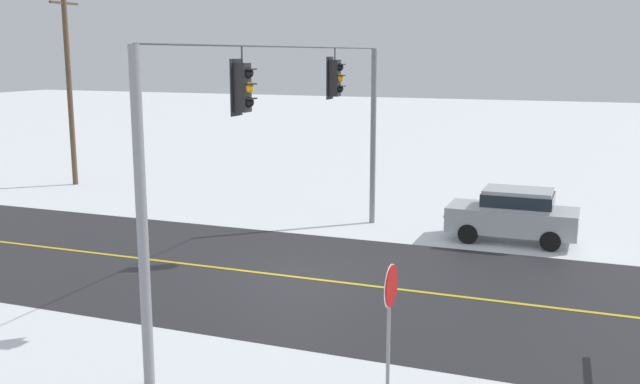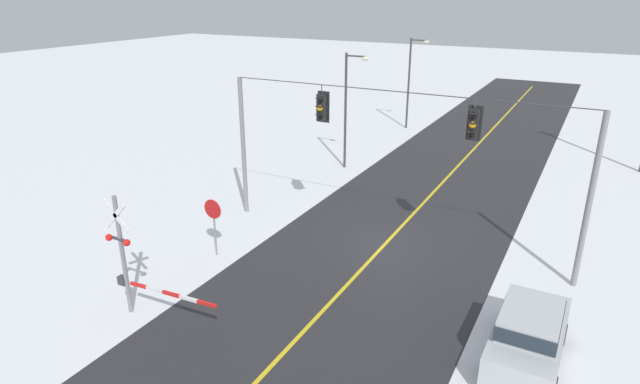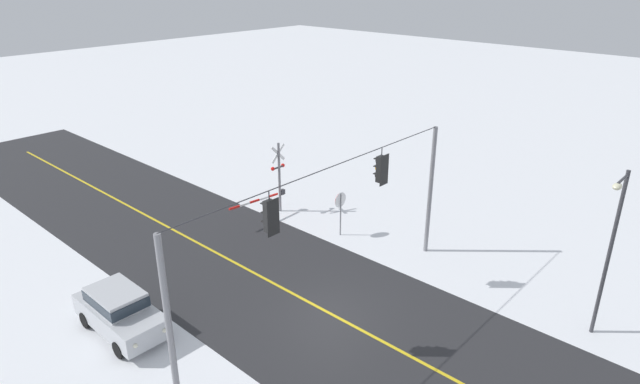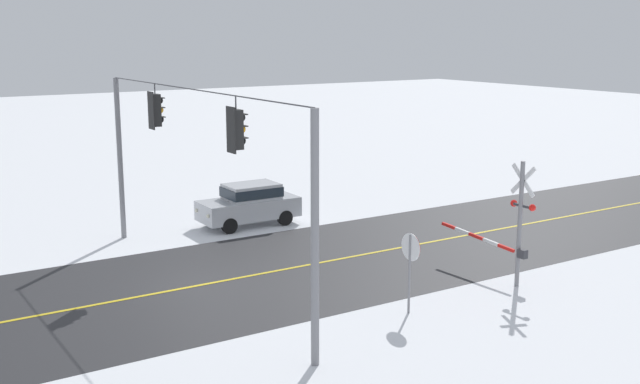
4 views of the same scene
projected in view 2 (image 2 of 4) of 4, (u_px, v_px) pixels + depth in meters
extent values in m
plane|color=white|center=(387.00, 243.00, 21.66)|extent=(160.00, 160.00, 0.00)
cube|color=#28282B|center=(431.00, 195.00, 26.59)|extent=(9.00, 80.00, 0.01)
cube|color=gold|center=(431.00, 195.00, 26.59)|extent=(0.14, 72.00, 0.01)
cylinder|color=gray|center=(243.00, 147.00, 23.63)|extent=(0.20, 0.20, 6.20)
cylinder|color=gray|center=(589.00, 203.00, 17.46)|extent=(0.20, 0.20, 6.20)
cylinder|color=#38383D|center=(394.00, 91.00, 19.43)|extent=(14.00, 0.04, 0.04)
cylinder|color=#38383D|center=(322.00, 89.00, 20.83)|extent=(0.04, 0.04, 0.37)
cube|color=black|center=(322.00, 108.00, 21.09)|extent=(0.34, 0.28, 1.08)
cube|color=black|center=(324.00, 107.00, 21.22)|extent=(0.52, 0.03, 1.26)
sphere|color=black|center=(320.00, 100.00, 20.85)|extent=(0.24, 0.24, 0.24)
cube|color=black|center=(319.00, 98.00, 20.76)|extent=(0.26, 0.16, 0.03)
sphere|color=#F99E0F|center=(320.00, 108.00, 20.97)|extent=(0.24, 0.24, 0.24)
cube|color=black|center=(319.00, 106.00, 20.88)|extent=(0.26, 0.16, 0.03)
sphere|color=black|center=(320.00, 116.00, 21.08)|extent=(0.24, 0.24, 0.24)
cube|color=black|center=(319.00, 114.00, 20.99)|extent=(0.26, 0.16, 0.03)
cylinder|color=#38383D|center=(476.00, 104.00, 18.18)|extent=(0.04, 0.04, 0.35)
cube|color=black|center=(473.00, 124.00, 18.43)|extent=(0.34, 0.28, 1.08)
cube|color=black|center=(474.00, 123.00, 18.57)|extent=(0.52, 0.03, 1.26)
sphere|color=black|center=(473.00, 116.00, 18.20)|extent=(0.24, 0.24, 0.24)
cube|color=black|center=(473.00, 114.00, 18.11)|extent=(0.26, 0.16, 0.03)
sphere|color=#F99E0F|center=(472.00, 125.00, 18.31)|extent=(0.24, 0.24, 0.24)
cube|color=black|center=(472.00, 123.00, 18.22)|extent=(0.26, 0.16, 0.03)
sphere|color=black|center=(471.00, 134.00, 18.43)|extent=(0.24, 0.24, 0.24)
cube|color=black|center=(471.00, 132.00, 18.34)|extent=(0.26, 0.16, 0.03)
cylinder|color=gray|center=(215.00, 228.00, 20.27)|extent=(0.07, 0.07, 2.30)
cylinder|color=#B71414|center=(213.00, 209.00, 19.95)|extent=(0.76, 0.03, 0.76)
cylinder|color=white|center=(213.00, 209.00, 19.97)|extent=(0.80, 0.02, 0.80)
cylinder|color=gray|center=(123.00, 256.00, 16.33)|extent=(0.14, 0.14, 4.00)
cube|color=white|center=(115.00, 215.00, 15.78)|extent=(0.98, 0.04, 0.98)
cube|color=white|center=(115.00, 215.00, 15.78)|extent=(0.98, 0.04, 0.98)
cube|color=#38383D|center=(119.00, 239.00, 16.08)|extent=(0.80, 0.06, 0.08)
sphere|color=red|center=(109.00, 237.00, 16.20)|extent=(0.22, 0.22, 0.22)
sphere|color=red|center=(127.00, 243.00, 15.86)|extent=(0.22, 0.22, 0.22)
cube|color=red|center=(139.00, 285.00, 16.42)|extent=(0.68, 0.08, 0.14)
cube|color=white|center=(155.00, 290.00, 16.10)|extent=(0.68, 0.08, 0.14)
cube|color=red|center=(171.00, 294.00, 15.79)|extent=(0.68, 0.08, 0.14)
cube|color=white|center=(189.00, 299.00, 15.48)|extent=(0.68, 0.08, 0.14)
cube|color=red|center=(207.00, 304.00, 15.17)|extent=(0.68, 0.08, 0.14)
cube|color=#38383D|center=(123.00, 280.00, 16.73)|extent=(0.28, 0.20, 0.28)
cube|color=#B7BABF|center=(528.00, 338.00, 14.57)|extent=(1.79, 4.11, 0.80)
cube|color=#B7BABF|center=(531.00, 320.00, 14.20)|extent=(1.51, 2.14, 0.64)
cube|color=#232D38|center=(531.00, 320.00, 14.20)|extent=(1.55, 2.22, 0.40)
sphere|color=#EFEACC|center=(519.00, 296.00, 16.51)|extent=(0.16, 0.16, 0.16)
sphere|color=#EFEACC|center=(559.00, 305.00, 15.99)|extent=(0.16, 0.16, 0.16)
cylinder|color=black|center=(505.00, 319.00, 16.12)|extent=(0.22, 0.64, 0.64)
cylinder|color=black|center=(562.00, 334.00, 15.40)|extent=(0.22, 0.64, 0.64)
cylinder|color=black|center=(487.00, 368.00, 14.03)|extent=(0.22, 0.64, 0.64)
cylinder|color=#38383D|center=(345.00, 112.00, 29.67)|extent=(0.14, 0.14, 6.50)
cylinder|color=#38383D|center=(356.00, 56.00, 28.31)|extent=(1.10, 0.09, 0.09)
ellipsoid|color=beige|center=(365.00, 59.00, 28.11)|extent=(0.44, 0.28, 0.22)
cylinder|color=#38383D|center=(409.00, 84.00, 38.39)|extent=(0.14, 0.14, 6.50)
cylinder|color=#38383D|center=(419.00, 40.00, 37.03)|extent=(1.10, 0.09, 0.09)
ellipsoid|color=beige|center=(426.00, 42.00, 36.83)|extent=(0.44, 0.28, 0.22)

